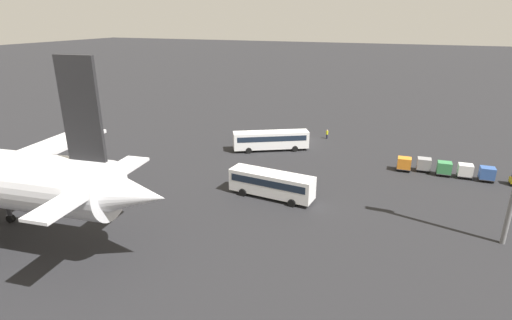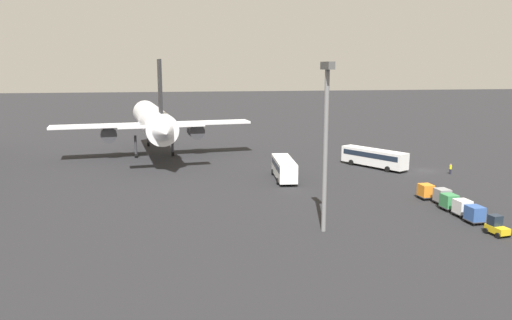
{
  "view_description": "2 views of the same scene",
  "coord_description": "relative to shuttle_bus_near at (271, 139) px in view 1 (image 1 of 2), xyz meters",
  "views": [
    {
      "loc": [
        -17.92,
        69.57,
        21.83
      ],
      "look_at": [
        0.93,
        22.39,
        3.52
      ],
      "focal_mm": 28.0,
      "sensor_mm": 36.0,
      "label": 1
    },
    {
      "loc": [
        -78.17,
        43.75,
        17.55
      ],
      "look_at": [
        0.17,
        29.65,
        2.81
      ],
      "focal_mm": 35.0,
      "sensor_mm": 36.0,
      "label": 2
    }
  ],
  "objects": [
    {
      "name": "cargo_cart_grey",
      "position": [
        -24.58,
        1.1,
        -0.78
      ],
      "size": [
        2.05,
        1.75,
        2.06
      ],
      "rotation": [
        0.0,
        0.0,
        0.04
      ],
      "color": "#38383D",
      "rests_on": "ground"
    },
    {
      "name": "shuttle_bus_far",
      "position": [
        -6.54,
        17.99,
        0.0
      ],
      "size": [
        11.19,
        3.87,
        3.3
      ],
      "rotation": [
        0.0,
        0.0,
        -0.1
      ],
      "color": "white",
      "rests_on": "ground"
    },
    {
      "name": "shuttle_bus_near",
      "position": [
        0.0,
        0.0,
        0.0
      ],
      "size": [
        12.53,
        8.49,
        3.29
      ],
      "rotation": [
        0.0,
        0.0,
        0.5
      ],
      "color": "white",
      "rests_on": "ground"
    },
    {
      "name": "ground_plane",
      "position": [
        -4.08,
        -7.6,
        -1.97
      ],
      "size": [
        600.0,
        600.0,
        0.0
      ],
      "primitive_type": "plane",
      "color": "#232326"
    },
    {
      "name": "worker_person",
      "position": [
        -7.55,
        -10.43,
        -1.1
      ],
      "size": [
        0.38,
        0.38,
        1.74
      ],
      "color": "#1E1E2D",
      "rests_on": "ground"
    },
    {
      "name": "cargo_cart_blue",
      "position": [
        -32.8,
        1.88,
        -0.78
      ],
      "size": [
        2.05,
        1.75,
        2.06
      ],
      "rotation": [
        0.0,
        0.0,
        0.04
      ],
      "color": "#38383D",
      "rests_on": "ground"
    },
    {
      "name": "cargo_cart_green",
      "position": [
        -27.32,
        1.77,
        -0.78
      ],
      "size": [
        2.05,
        1.75,
        2.06
      ],
      "rotation": [
        0.0,
        0.0,
        0.04
      ],
      "color": "#38383D",
      "rests_on": "ground"
    },
    {
      "name": "cargo_cart_white",
      "position": [
        -30.06,
        1.69,
        -0.78
      ],
      "size": [
        2.05,
        1.75,
        2.06
      ],
      "rotation": [
        0.0,
        0.0,
        0.04
      ],
      "color": "#38383D",
      "rests_on": "ground"
    },
    {
      "name": "cargo_cart_orange",
      "position": [
        -21.84,
        1.92,
        -0.78
      ],
      "size": [
        2.05,
        1.75,
        2.06
      ],
      "rotation": [
        0.0,
        0.0,
        0.04
      ],
      "color": "#38383D",
      "rests_on": "ground"
    }
  ]
}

